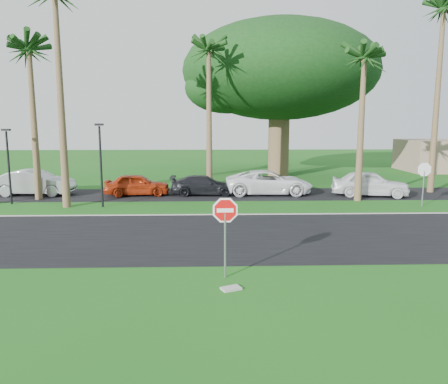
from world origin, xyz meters
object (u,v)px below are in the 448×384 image
car_dark (204,186)px  car_minivan (269,183)px  car_silver (34,183)px  car_pickup (370,184)px  stop_sign_far (424,175)px  car_red (137,185)px  stop_sign_near (225,221)px

car_dark → car_minivan: size_ratio=0.77×
car_silver → car_pickup: (21.61, -1.00, -0.01)m
car_dark → car_pickup: 10.66m
car_silver → car_minivan: car_silver is taller
car_minivan → stop_sign_far: bearing=-117.6°
car_red → stop_sign_near: bearing=-166.1°
stop_sign_near → car_silver: stop_sign_near is taller
car_red → car_pickup: size_ratio=0.87×
car_dark → stop_sign_far: bearing=-109.1°
car_minivan → car_pickup: bearing=-97.0°
stop_sign_near → car_minivan: size_ratio=0.46×
stop_sign_far → car_silver: size_ratio=0.52×
car_dark → car_red: bearing=91.1°
stop_sign_far → car_minivan: (-8.09, 4.40, -0.99)m
car_pickup → stop_sign_far: bearing=-141.4°
stop_sign_far → car_red: stop_sign_far is taller
stop_sign_near → car_minivan: bearing=77.5°
car_silver → car_red: size_ratio=1.21×
stop_sign_near → car_silver: 19.53m
car_minivan → car_pickup: 6.43m
stop_sign_far → car_dark: bearing=-19.2°
car_red → car_minivan: car_minivan is taller
car_pickup → car_minivan: bearing=94.6°
car_dark → stop_sign_near: bearing=-176.8°
car_red → car_minivan: size_ratio=0.73×
car_silver → car_minivan: bearing=-88.3°
stop_sign_far → car_silver: 23.78m
stop_sign_near → car_minivan: stop_sign_near is taller
car_silver → car_pickup: size_ratio=1.05×
car_silver → car_dark: size_ratio=1.15×
car_dark → car_silver: bearing=88.9°
stop_sign_far → car_dark: stop_sign_far is taller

